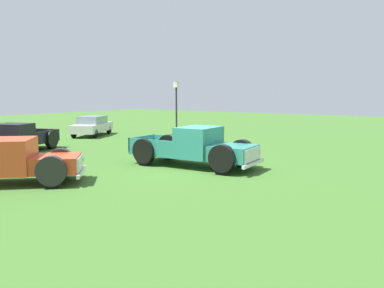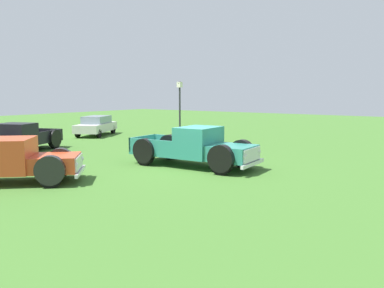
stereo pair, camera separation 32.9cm
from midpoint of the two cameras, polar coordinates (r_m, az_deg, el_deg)
ground_plane at (r=15.41m, az=0.53°, el=-3.35°), size 80.00×80.00×0.00m
pickup_truck_foreground at (r=15.16m, az=1.84°, el=-0.61°), size 2.34×5.35×1.60m
pickup_truck_behind_left at (r=13.67m, az=-24.26°, el=-2.43°), size 4.55×4.67×1.48m
pickup_truck_behind_right at (r=20.38m, az=-24.26°, el=0.65°), size 5.09×3.33×1.47m
sedan_distant_a at (r=27.39m, az=-13.70°, el=2.72°), size 4.31×3.32×1.34m
lamp_post_near at (r=25.73m, az=-1.46°, el=5.42°), size 0.36×0.36×3.72m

